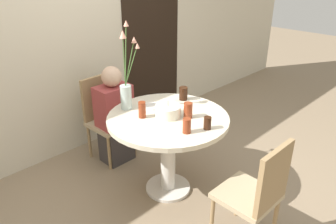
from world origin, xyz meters
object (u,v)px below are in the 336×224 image
object	(u,v)px
drink_glass_4	(183,93)
person_guest	(115,119)
drink_glass_0	(207,123)
drink_glass_3	(142,110)
side_plate	(151,106)
flower_vase	(126,86)
drink_glass_2	(187,126)
birthday_cake	(168,111)
chair_right_flank	(105,114)
drink_glass_1	(188,110)
chair_near_front	(258,191)

from	to	relation	value
drink_glass_4	person_guest	xyz separation A→B (m)	(-0.39, 0.59, -0.34)
drink_glass_0	drink_glass_3	size ratio (longest dim) A/B	0.74
drink_glass_4	drink_glass_3	bearing A→B (deg)	-178.46
side_plate	drink_glass_0	world-z (taller)	drink_glass_0
drink_glass_0	person_guest	xyz separation A→B (m)	(-0.09, 1.12, -0.33)
flower_vase	drink_glass_2	distance (m)	0.69
birthday_cake	drink_glass_3	bearing A→B (deg)	139.70
chair_right_flank	drink_glass_4	distance (m)	0.91
drink_glass_1	chair_near_front	bearing A→B (deg)	-98.18
flower_vase	drink_glass_4	distance (m)	0.57
side_plate	drink_glass_2	world-z (taller)	drink_glass_2
drink_glass_0	chair_near_front	bearing A→B (deg)	-97.13
chair_near_front	drink_glass_3	distance (m)	1.11
drink_glass_2	drink_glass_3	size ratio (longest dim) A/B	0.85
side_plate	drink_glass_2	size ratio (longest dim) A/B	1.46
chair_near_front	drink_glass_4	distance (m)	1.17
drink_glass_0	chair_right_flank	bearing A→B (deg)	94.25
birthday_cake	drink_glass_4	size ratio (longest dim) A/B	1.74
chair_near_front	drink_glass_0	distance (m)	0.62
side_plate	drink_glass_3	distance (m)	0.24
side_plate	drink_glass_2	xyz separation A→B (m)	(-0.13, -0.55, 0.05)
drink_glass_0	drink_glass_1	world-z (taller)	drink_glass_1
drink_glass_0	drink_glass_4	world-z (taller)	drink_glass_4
side_plate	drink_glass_0	bearing A→B (deg)	-87.78
chair_right_flank	person_guest	distance (m)	0.16
drink_glass_0	flower_vase	bearing A→B (deg)	105.24
flower_vase	side_plate	size ratio (longest dim) A/B	4.36
birthday_cake	flower_vase	xyz separation A→B (m)	(-0.14, 0.37, 0.17)
person_guest	chair_right_flank	bearing A→B (deg)	92.31
chair_right_flank	drink_glass_2	world-z (taller)	chair_right_flank
drink_glass_0	drink_glass_1	xyz separation A→B (m)	(0.04, 0.24, 0.01)
chair_near_front	drink_glass_1	distance (m)	0.85
side_plate	drink_glass_4	bearing A→B (deg)	-16.26
drink_glass_1	person_guest	distance (m)	0.95
drink_glass_1	person_guest	bearing A→B (deg)	98.66
side_plate	drink_glass_4	size ratio (longest dim) A/B	1.40
drink_glass_4	side_plate	bearing A→B (deg)	163.74
drink_glass_2	drink_glass_3	bearing A→B (deg)	98.60
side_plate	person_guest	distance (m)	0.57
drink_glass_4	person_guest	world-z (taller)	person_guest
drink_glass_3	drink_glass_2	bearing A→B (deg)	-81.40
chair_near_front	person_guest	world-z (taller)	person_guest
drink_glass_0	drink_glass_4	distance (m)	0.61
flower_vase	drink_glass_0	size ratio (longest dim) A/B	7.34
drink_glass_3	drink_glass_1	bearing A→B (deg)	-45.32
chair_near_front	person_guest	size ratio (longest dim) A/B	0.85
chair_near_front	side_plate	distance (m)	1.18
birthday_cake	drink_glass_2	size ratio (longest dim) A/B	1.82
person_guest	drink_glass_2	bearing A→B (deg)	-93.79
flower_vase	person_guest	size ratio (longest dim) A/B	0.72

